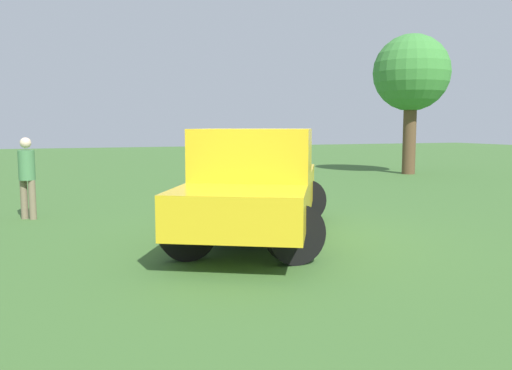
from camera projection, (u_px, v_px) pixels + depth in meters
ground_plane at (263, 238)px, 8.90m from camera, size 80.00×80.00×0.00m
pickup_truck at (255, 182)px, 8.70m from camera, size 4.04×5.32×1.84m
person_bystander at (27, 174)px, 10.62m from camera, size 0.45×0.45×1.66m
tree_back_left at (411, 74)px, 20.43m from camera, size 2.95×2.95×5.42m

